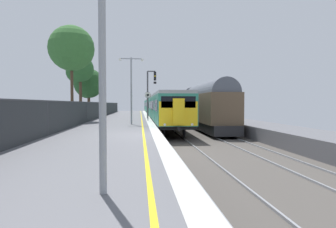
# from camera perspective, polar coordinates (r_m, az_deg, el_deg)

# --- Properties ---
(ground) EXTENTS (17.40, 110.00, 1.21)m
(ground) POSITION_cam_1_polar(r_m,az_deg,el_deg) (16.72, 5.63, -5.97)
(ground) COLOR slate
(commuter_train_at_platform) EXTENTS (2.83, 63.57, 3.81)m
(commuter_train_at_platform) POSITION_cam_1_polar(r_m,az_deg,el_deg) (51.79, -2.52, 1.50)
(commuter_train_at_platform) COLOR #2D846B
(commuter_train_at_platform) RESTS_ON ground
(freight_train_adjacent_track) EXTENTS (2.60, 43.33, 4.72)m
(freight_train_adjacent_track) POSITION_cam_1_polar(r_m,az_deg,el_deg) (43.72, 3.31, 1.82)
(freight_train_adjacent_track) COLOR #232326
(freight_train_adjacent_track) RESTS_ON ground
(signal_gantry) EXTENTS (1.10, 0.24, 5.49)m
(signal_gantry) POSITION_cam_1_polar(r_m,az_deg,el_deg) (34.22, -3.52, 4.83)
(signal_gantry) COLOR #47474C
(signal_gantry) RESTS_ON ground
(speed_limit_sign) EXTENTS (0.59, 0.08, 2.87)m
(speed_limit_sign) POSITION_cam_1_polar(r_m,az_deg,el_deg) (29.49, -3.89, 2.21)
(speed_limit_sign) COLOR #59595B
(speed_limit_sign) RESTS_ON ground
(platform_lamp_near) EXTENTS (2.00, 0.20, 5.01)m
(platform_lamp_near) POSITION_cam_1_polar(r_m,az_deg,el_deg) (5.83, -12.57, 14.73)
(platform_lamp_near) COLOR #93999E
(platform_lamp_near) RESTS_ON ground
(platform_lamp_mid) EXTENTS (2.00, 0.20, 5.51)m
(platform_lamp_mid) POSITION_cam_1_polar(r_m,az_deg,el_deg) (24.71, -7.08, 5.58)
(platform_lamp_mid) COLOR #93999E
(platform_lamp_mid) RESTS_ON ground
(platform_back_fence) EXTENTS (0.07, 99.00, 1.89)m
(platform_back_fence) POSITION_cam_1_polar(r_m,az_deg,el_deg) (16.99, -22.21, -0.58)
(platform_back_fence) COLOR #282B2D
(platform_back_fence) RESTS_ON ground
(background_tree_left) EXTENTS (4.30, 4.30, 6.84)m
(background_tree_left) POSITION_cam_1_polar(r_m,az_deg,el_deg) (44.99, -15.10, 5.50)
(background_tree_left) COLOR #473323
(background_tree_left) RESTS_ON ground
(background_tree_centre) EXTENTS (3.57, 3.46, 7.98)m
(background_tree_centre) POSITION_cam_1_polar(r_m,az_deg,el_deg) (40.55, -16.73, 8.08)
(background_tree_centre) COLOR #473323
(background_tree_centre) RESTS_ON ground
(background_tree_right) EXTENTS (4.47, 4.47, 9.41)m
(background_tree_right) POSITION_cam_1_polar(r_m,az_deg,el_deg) (31.39, -18.07, 11.74)
(background_tree_right) COLOR #473323
(background_tree_right) RESTS_ON ground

